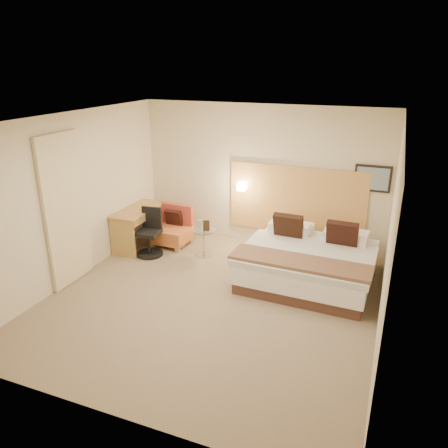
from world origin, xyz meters
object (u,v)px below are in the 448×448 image
at_px(bed, 309,261).
at_px(side_table, 204,241).
at_px(desk_chair, 150,236).
at_px(lounge_chair, 172,229).
at_px(desk, 139,217).

relative_size(bed, side_table, 3.69).
bearing_deg(desk_chair, bed, 1.78).
bearing_deg(lounge_chair, desk, -149.27).
relative_size(bed, lounge_chair, 2.79).
bearing_deg(desk_chair, lounge_chair, 76.64).
height_order(side_table, desk_chair, desk_chair).
xyz_separation_m(lounge_chair, side_table, (0.81, -0.27, -0.02)).
relative_size(lounge_chair, side_table, 1.32).
distance_m(side_table, desk_chair, 1.01).
height_order(bed, lounge_chair, bed).
xyz_separation_m(bed, desk, (-3.35, 0.19, 0.27)).
bearing_deg(lounge_chair, desk_chair, -103.36).
xyz_separation_m(side_table, desk, (-1.34, -0.05, 0.32)).
relative_size(side_table, desk_chair, 0.66).
bearing_deg(lounge_chair, side_table, -18.14).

